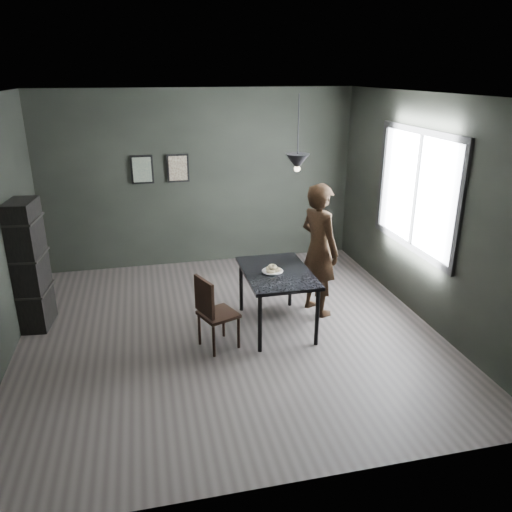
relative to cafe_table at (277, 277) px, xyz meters
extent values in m
plane|color=#393331|center=(-0.60, 0.00, -0.67)|extent=(5.00, 5.00, 0.00)
cube|color=black|center=(-0.60, 2.50, 0.73)|extent=(5.00, 0.10, 2.80)
cube|color=silver|center=(-0.60, 0.00, 2.13)|extent=(5.00, 5.00, 0.02)
cube|color=white|center=(1.88, 0.20, 0.93)|extent=(0.02, 1.80, 1.40)
cube|color=black|center=(1.87, 0.20, 0.93)|extent=(0.04, 1.96, 1.56)
cube|color=black|center=(0.00, 0.00, 0.06)|extent=(0.80, 1.20, 0.04)
cylinder|color=black|center=(-0.34, -0.54, -0.32)|extent=(0.05, 0.05, 0.71)
cylinder|color=black|center=(0.34, -0.54, -0.32)|extent=(0.05, 0.05, 0.71)
cylinder|color=black|center=(-0.34, 0.54, -0.32)|extent=(0.05, 0.05, 0.71)
cylinder|color=black|center=(0.34, 0.54, -0.32)|extent=(0.05, 0.05, 0.71)
cylinder|color=white|center=(-0.06, -0.01, 0.08)|extent=(0.23, 0.23, 0.01)
torus|color=beige|center=(-0.02, -0.02, 0.11)|extent=(0.11, 0.11, 0.04)
torus|color=beige|center=(-0.08, 0.03, 0.11)|extent=(0.11, 0.11, 0.04)
torus|color=beige|center=(-0.09, -0.05, 0.11)|extent=(0.11, 0.11, 0.04)
torus|color=beige|center=(-0.06, -0.01, 0.15)|extent=(0.13, 0.13, 0.06)
imported|color=black|center=(0.64, 0.30, 0.20)|extent=(0.62, 0.75, 1.74)
cube|color=black|center=(-0.78, -0.32, -0.26)|extent=(0.50, 0.50, 0.04)
cube|color=black|center=(-0.94, -0.38, 0.01)|extent=(0.18, 0.37, 0.42)
cylinder|color=black|center=(-0.87, -0.53, -0.48)|extent=(0.03, 0.03, 0.38)
cylinder|color=black|center=(-0.56, -0.41, -0.48)|extent=(0.03, 0.03, 0.38)
cylinder|color=black|center=(-0.99, -0.23, -0.48)|extent=(0.03, 0.03, 0.38)
cylinder|color=black|center=(-0.69, -0.10, -0.48)|extent=(0.03, 0.03, 0.38)
cube|color=black|center=(-2.92, 0.71, 0.14)|extent=(0.36, 0.57, 1.62)
cylinder|color=black|center=(0.25, 0.10, 1.75)|extent=(0.01, 0.01, 0.75)
cone|color=black|center=(0.25, 0.10, 1.38)|extent=(0.28, 0.28, 0.18)
sphere|color=#FFE0B2|center=(0.25, 0.10, 1.30)|extent=(0.07, 0.07, 0.07)
cube|color=black|center=(-1.50, 2.47, 0.93)|extent=(0.34, 0.03, 0.44)
cube|color=#425C52|center=(-1.50, 2.45, 0.93)|extent=(0.28, 0.01, 0.38)
cube|color=black|center=(-0.95, 2.47, 0.93)|extent=(0.34, 0.03, 0.44)
cube|color=brown|center=(-0.95, 2.45, 0.93)|extent=(0.28, 0.01, 0.38)
camera|label=1|loc=(-1.50, -5.40, 2.37)|focal=35.00mm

